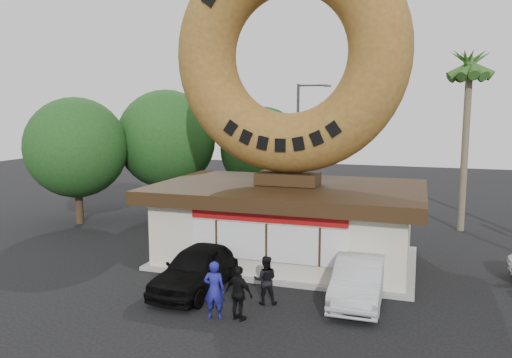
{
  "coord_description": "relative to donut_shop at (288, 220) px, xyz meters",
  "views": [
    {
      "loc": [
        5.26,
        -14.27,
        6.45
      ],
      "look_at": [
        -0.77,
        4.0,
        3.76
      ],
      "focal_mm": 35.0,
      "sensor_mm": 36.0,
      "label": 1
    }
  ],
  "objects": [
    {
      "name": "person_left",
      "position": [
        -0.59,
        -6.62,
        -0.85
      ],
      "size": [
        0.73,
        0.54,
        1.84
      ],
      "primitive_type": "imported",
      "rotation": [
        0.0,
        0.0,
        3.3
      ],
      "color": "navy",
      "rests_on": "ground"
    },
    {
      "name": "donut_shop",
      "position": [
        0.0,
        0.0,
        0.0
      ],
      "size": [
        11.2,
        7.2,
        3.8
      ],
      "color": "beige",
      "rests_on": "ground"
    },
    {
      "name": "tree_west",
      "position": [
        -9.5,
        7.02,
        2.87
      ],
      "size": [
        6.0,
        6.0,
        7.65
      ],
      "color": "#473321",
      "rests_on": "ground"
    },
    {
      "name": "person_center",
      "position": [
        0.56,
        -4.99,
        -0.95
      ],
      "size": [
        0.94,
        0.82,
        1.64
      ],
      "primitive_type": "imported",
      "rotation": [
        0.0,
        0.0,
        3.42
      ],
      "color": "black",
      "rests_on": "ground"
    },
    {
      "name": "tree_far",
      "position": [
        -13.0,
        3.02,
        2.56
      ],
      "size": [
        5.6,
        5.6,
        7.14
      ],
      "color": "#473321",
      "rests_on": "ground"
    },
    {
      "name": "car_black",
      "position": [
        -2.15,
        -4.52,
        -0.97
      ],
      "size": [
        2.14,
        4.79,
        1.6
      ],
      "primitive_type": "imported",
      "rotation": [
        0.0,
        0.0,
        -0.05
      ],
      "color": "black",
      "rests_on": "ground"
    },
    {
      "name": "palm_near",
      "position": [
        7.5,
        8.02,
        6.65
      ],
      "size": [
        2.6,
        2.6,
        9.75
      ],
      "color": "#726651",
      "rests_on": "ground"
    },
    {
      "name": "ground",
      "position": [
        0.0,
        -5.98,
        -1.77
      ],
      "size": [
        90.0,
        90.0,
        0.0
      ],
      "primitive_type": "plane",
      "color": "black",
      "rests_on": "ground"
    },
    {
      "name": "tree_mid",
      "position": [
        -4.0,
        9.02,
        2.25
      ],
      "size": [
        5.2,
        5.2,
        6.63
      ],
      "color": "#473321",
      "rests_on": "ground"
    },
    {
      "name": "car_silver",
      "position": [
        3.49,
        -3.71,
        -1.02
      ],
      "size": [
        1.64,
        4.54,
        1.49
      ],
      "primitive_type": "imported",
      "rotation": [
        0.0,
        0.0,
        0.01
      ],
      "color": "#B8B8BD",
      "rests_on": "ground"
    },
    {
      "name": "person_right",
      "position": [
        0.18,
        -6.5,
        -0.91
      ],
      "size": [
        1.09,
        0.72,
        1.72
      ],
      "primitive_type": "imported",
      "rotation": [
        0.0,
        0.0,
        2.81
      ],
      "color": "black",
      "rests_on": "ground"
    },
    {
      "name": "street_lamp",
      "position": [
        -1.86,
        10.02,
        2.72
      ],
      "size": [
        2.11,
        0.2,
        8.0
      ],
      "color": "#59595E",
      "rests_on": "ground"
    },
    {
      "name": "giant_donut",
      "position": [
        0.0,
        0.02,
        6.93
      ],
      "size": [
        9.79,
        2.5,
        9.79
      ],
      "primitive_type": "torus",
      "rotation": [
        1.57,
        0.0,
        0.0
      ],
      "color": "olive",
      "rests_on": "donut_shop"
    }
  ]
}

